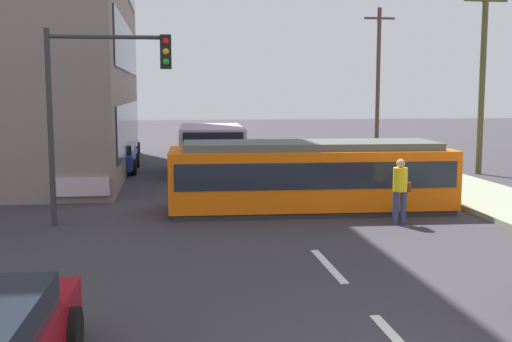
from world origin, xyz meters
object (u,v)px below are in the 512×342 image
Objects in this scene: parked_sedan_far at (113,157)px; traffic_light_mast at (100,88)px; parked_sedan_furthest at (120,145)px; utility_pole_mid at (482,76)px; city_bus at (211,147)px; streetcar_tram at (310,175)px; parked_sedan_mid at (88,175)px; pedestrian_crossing at (400,188)px; utility_pole_far at (378,76)px.

traffic_light_mast is (0.66, -10.87, 2.82)m from parked_sedan_far.
parked_sedan_furthest is 0.59× the size of utility_pole_mid.
parked_sedan_far is 15.46m from utility_pole_mid.
utility_pole_mid is (14.84, -2.82, 3.33)m from parked_sedan_far.
city_bus is at bearing -60.02° from parked_sedan_furthest.
streetcar_tram is at bearing 11.54° from traffic_light_mast.
streetcar_tram is at bearing -57.34° from parked_sedan_far.
city_bus is 4.22m from parked_sedan_far.
city_bus is at bearing 46.85° from parked_sedan_mid.
parked_sedan_furthest is (-4.25, 7.37, -0.48)m from city_bus.
utility_pole_mid is at bearing 38.81° from streetcar_tram.
parked_sedan_mid is at bearing 148.90° from streetcar_tram.
pedestrian_crossing is at bearing -65.50° from parked_sedan_furthest.
city_bus is 3.20× the size of pedestrian_crossing.
streetcar_tram is at bearing -75.76° from city_bus.
utility_pole_mid reaches higher than parked_sedan_far.
parked_sedan_far is at bearing 93.45° from traffic_light_mast.
city_bus reaches higher than pedestrian_crossing.
traffic_light_mast is at bearing -86.55° from parked_sedan_far.
streetcar_tram is 1.95× the size of parked_sedan_far.
streetcar_tram is at bearing 130.20° from pedestrian_crossing.
streetcar_tram is 1.49× the size of city_bus.
utility_pole_far is (14.43, 8.87, 3.62)m from parked_sedan_far.
parked_sedan_far is 0.54× the size of utility_pole_mid.
city_bus is 1.26× the size of parked_sedan_mid.
utility_pole_far is (6.34, 20.79, 3.30)m from pedestrian_crossing.
parked_sedan_far is at bearing -88.17° from parked_sedan_furthest.
pedestrian_crossing reaches higher than parked_sedan_mid.
utility_pole_mid is at bearing 11.02° from parked_sedan_mid.
pedestrian_crossing is 14.41m from parked_sedan_far.
streetcar_tram reaches higher than parked_sedan_mid.
utility_pole_mid reaches higher than parked_sedan_furthest.
parked_sedan_far is at bearing 164.76° from city_bus.
traffic_light_mast is 24.08m from utility_pole_far.
parked_sedan_mid is at bearing -93.24° from parked_sedan_far.
utility_pole_far is at bearing 10.09° from parked_sedan_furthest.
streetcar_tram is 1.63× the size of traffic_light_mast.
parked_sedan_mid is (-8.41, 6.15, -0.32)m from pedestrian_crossing.
streetcar_tram reaches higher than parked_sedan_furthest.
pedestrian_crossing is 10.42m from parked_sedan_mid.
streetcar_tram is 1.87× the size of parked_sedan_mid.
streetcar_tram is 20.58m from utility_pole_far.
parked_sedan_furthest is 0.91× the size of traffic_light_mast.
utility_pole_mid is (6.75, 9.10, 3.00)m from pedestrian_crossing.
parked_sedan_far is 0.83× the size of traffic_light_mast.
utility_pole_mid is (8.60, 6.91, 2.94)m from streetcar_tram.
traffic_light_mast reaches higher than pedestrian_crossing.
utility_pole_mid is 0.93× the size of utility_pole_far.
traffic_light_mast is at bearing -109.15° from city_bus.
city_bus is at bearing 110.47° from pedestrian_crossing.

